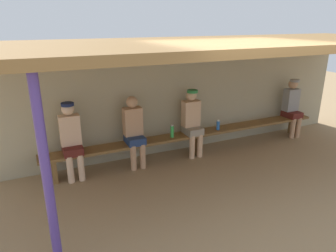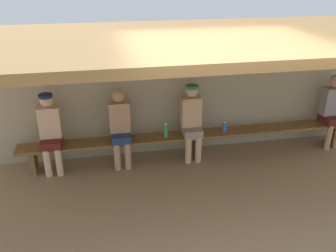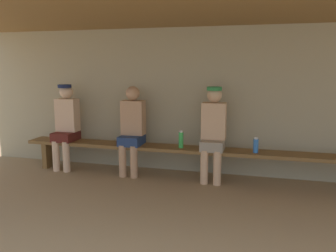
{
  "view_description": "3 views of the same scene",
  "coord_description": "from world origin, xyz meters",
  "px_view_note": "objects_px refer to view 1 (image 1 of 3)",
  "views": [
    {
      "loc": [
        -2.96,
        -3.56,
        2.62
      ],
      "look_at": [
        -0.69,
        1.37,
        0.76
      ],
      "focal_mm": 32.92,
      "sensor_mm": 36.0,
      "label": 1
    },
    {
      "loc": [
        -1.54,
        -3.96,
        3.22
      ],
      "look_at": [
        -0.51,
        1.41,
        0.72
      ],
      "focal_mm": 38.63,
      "sensor_mm": 36.0,
      "label": 2
    },
    {
      "loc": [
        0.55,
        -3.24,
        1.62
      ],
      "look_at": [
        -0.63,
        1.17,
        0.83
      ],
      "focal_mm": 36.85,
      "sensor_mm": 36.0,
      "label": 3
    }
  ],
  "objects_px": {
    "water_bottle_green": "(218,125)",
    "water_bottle_orange": "(172,131)",
    "bench": "(195,136)",
    "player_shirtless_tan": "(134,129)",
    "player_rightmost": "(192,120)",
    "player_with_sunglasses": "(292,105)",
    "player_in_white": "(71,137)",
    "support_post": "(47,180)"
  },
  "relations": [
    {
      "from": "water_bottle_green",
      "to": "water_bottle_orange",
      "type": "relative_size",
      "value": 0.85
    },
    {
      "from": "bench",
      "to": "player_shirtless_tan",
      "type": "height_order",
      "value": "player_shirtless_tan"
    },
    {
      "from": "water_bottle_green",
      "to": "player_rightmost",
      "type": "bearing_deg",
      "value": 175.26
    },
    {
      "from": "water_bottle_green",
      "to": "water_bottle_orange",
      "type": "distance_m",
      "value": 1.05
    },
    {
      "from": "player_with_sunglasses",
      "to": "player_shirtless_tan",
      "type": "xyz_separation_m",
      "value": [
        -3.9,
        -0.0,
        -0.02
      ]
    },
    {
      "from": "player_with_sunglasses",
      "to": "water_bottle_green",
      "type": "relative_size",
      "value": 6.32
    },
    {
      "from": "player_with_sunglasses",
      "to": "player_in_white",
      "type": "relative_size",
      "value": 1.0
    },
    {
      "from": "player_shirtless_tan",
      "to": "support_post",
      "type": "bearing_deg",
      "value": -127.53
    },
    {
      "from": "player_with_sunglasses",
      "to": "player_rightmost",
      "type": "bearing_deg",
      "value": 180.0
    },
    {
      "from": "water_bottle_orange",
      "to": "player_with_sunglasses",
      "type": "bearing_deg",
      "value": 0.63
    },
    {
      "from": "support_post",
      "to": "bench",
      "type": "distance_m",
      "value": 3.66
    },
    {
      "from": "water_bottle_orange",
      "to": "bench",
      "type": "bearing_deg",
      "value": 3.32
    },
    {
      "from": "support_post",
      "to": "player_rightmost",
      "type": "bearing_deg",
      "value": 36.54
    },
    {
      "from": "bench",
      "to": "water_bottle_green",
      "type": "relative_size",
      "value": 28.19
    },
    {
      "from": "support_post",
      "to": "player_in_white",
      "type": "xyz_separation_m",
      "value": [
        0.5,
        2.1,
        -0.35
      ]
    },
    {
      "from": "player_rightmost",
      "to": "water_bottle_green",
      "type": "xyz_separation_m",
      "value": [
        0.59,
        -0.05,
        -0.19
      ]
    },
    {
      "from": "player_shirtless_tan",
      "to": "player_rightmost",
      "type": "bearing_deg",
      "value": 0.02
    },
    {
      "from": "player_with_sunglasses",
      "to": "player_rightmost",
      "type": "relative_size",
      "value": 1.0
    },
    {
      "from": "water_bottle_orange",
      "to": "support_post",
      "type": "bearing_deg",
      "value": -139.0
    },
    {
      "from": "player_rightmost",
      "to": "water_bottle_orange",
      "type": "xyz_separation_m",
      "value": [
        -0.46,
        -0.03,
        -0.17
      ]
    },
    {
      "from": "player_in_white",
      "to": "bench",
      "type": "bearing_deg",
      "value": -0.08
    },
    {
      "from": "player_in_white",
      "to": "support_post",
      "type": "bearing_deg",
      "value": -103.29
    },
    {
      "from": "player_shirtless_tan",
      "to": "water_bottle_green",
      "type": "relative_size",
      "value": 6.27
    },
    {
      "from": "bench",
      "to": "player_with_sunglasses",
      "type": "bearing_deg",
      "value": 0.08
    },
    {
      "from": "bench",
      "to": "water_bottle_orange",
      "type": "distance_m",
      "value": 0.57
    },
    {
      "from": "support_post",
      "to": "water_bottle_green",
      "type": "xyz_separation_m",
      "value": [
        3.43,
        2.05,
        -0.54
      ]
    },
    {
      "from": "support_post",
      "to": "player_with_sunglasses",
      "type": "bearing_deg",
      "value": 20.89
    },
    {
      "from": "player_with_sunglasses",
      "to": "water_bottle_green",
      "type": "distance_m",
      "value": 2.09
    },
    {
      "from": "bench",
      "to": "player_in_white",
      "type": "distance_m",
      "value": 2.44
    },
    {
      "from": "player_rightmost",
      "to": "support_post",
      "type": "bearing_deg",
      "value": -143.46
    },
    {
      "from": "player_shirtless_tan",
      "to": "bench",
      "type": "bearing_deg",
      "value": -0.14
    },
    {
      "from": "support_post",
      "to": "player_rightmost",
      "type": "distance_m",
      "value": 3.55
    },
    {
      "from": "player_in_white",
      "to": "player_with_sunglasses",
      "type": "bearing_deg",
      "value": 0.0
    },
    {
      "from": "support_post",
      "to": "water_bottle_orange",
      "type": "xyz_separation_m",
      "value": [
        2.38,
        2.07,
        -0.52
      ]
    },
    {
      "from": "support_post",
      "to": "player_shirtless_tan",
      "type": "distance_m",
      "value": 2.68
    },
    {
      "from": "player_in_white",
      "to": "water_bottle_green",
      "type": "relative_size",
      "value": 6.32
    },
    {
      "from": "water_bottle_green",
      "to": "water_bottle_orange",
      "type": "xyz_separation_m",
      "value": [
        -1.05,
        0.01,
        0.02
      ]
    },
    {
      "from": "player_shirtless_tan",
      "to": "player_in_white",
      "type": "height_order",
      "value": "player_in_white"
    },
    {
      "from": "support_post",
      "to": "bench",
      "type": "bearing_deg",
      "value": 35.8
    },
    {
      "from": "player_shirtless_tan",
      "to": "player_in_white",
      "type": "bearing_deg",
      "value": 179.97
    },
    {
      "from": "bench",
      "to": "water_bottle_green",
      "type": "xyz_separation_m",
      "value": [
        0.52,
        -0.05,
        0.17
      ]
    },
    {
      "from": "player_in_white",
      "to": "water_bottle_orange",
      "type": "relative_size",
      "value": 5.34
    }
  ]
}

